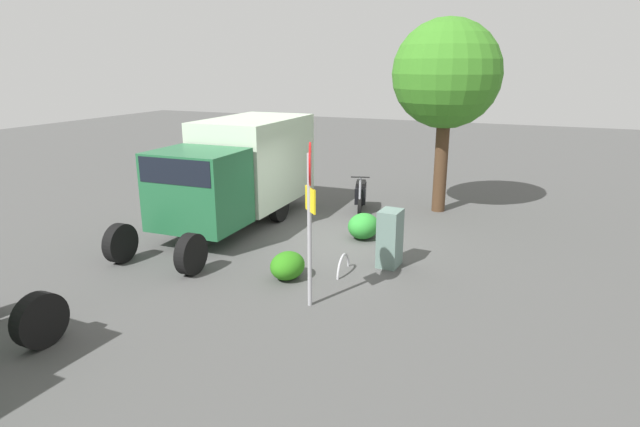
{
  "coord_description": "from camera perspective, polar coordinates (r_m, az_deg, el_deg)",
  "views": [
    {
      "loc": [
        11.9,
        4.61,
        4.35
      ],
      "look_at": [
        1.47,
        0.16,
        1.11
      ],
      "focal_mm": 29.45,
      "sensor_mm": 36.0,
      "label": 1
    }
  ],
  "objects": [
    {
      "name": "ground_plane",
      "position": [
        13.48,
        1.83,
        -2.88
      ],
      "size": [
        60.0,
        60.0,
        0.0
      ],
      "primitive_type": "plane",
      "color": "#4B4B4A"
    },
    {
      "name": "box_truck_near",
      "position": [
        14.7,
        -8.9,
        4.92
      ],
      "size": [
        7.0,
        2.34,
        2.86
      ],
      "rotation": [
        0.0,
        0.0,
        0.02
      ],
      "color": "black",
      "rests_on": "ground"
    },
    {
      "name": "motorcycle",
      "position": [
        16.06,
        4.44,
        2.11
      ],
      "size": [
        1.76,
        0.76,
        1.2
      ],
      "rotation": [
        0.0,
        0.0,
        0.29
      ],
      "color": "black",
      "rests_on": "ground"
    },
    {
      "name": "stop_sign",
      "position": [
        9.26,
        -1.11,
        1.51
      ],
      "size": [
        0.71,
        0.33,
        3.06
      ],
      "color": "#9E9EA3",
      "rests_on": "ground"
    },
    {
      "name": "street_tree",
      "position": [
        15.98,
        13.59,
        14.42
      ],
      "size": [
        3.12,
        3.12,
        5.64
      ],
      "color": "#47301E",
      "rests_on": "ground"
    },
    {
      "name": "utility_cabinet",
      "position": [
        11.68,
        7.6,
        -2.69
      ],
      "size": [
        0.6,
        0.48,
        1.29
      ],
      "primitive_type": "cube",
      "rotation": [
        0.0,
        0.0,
        -0.06
      ],
      "color": "slate",
      "rests_on": "ground"
    },
    {
      "name": "bike_rack_hoop",
      "position": [
        11.43,
        2.52,
        -6.42
      ],
      "size": [
        0.85,
        0.11,
        0.85
      ],
      "primitive_type": "torus",
      "rotation": [
        1.57,
        0.0,
        0.07
      ],
      "color": "#B7B7BC",
      "rests_on": "ground"
    },
    {
      "name": "shrub_near_sign",
      "position": [
        13.56,
        4.75,
        -1.37
      ],
      "size": [
        0.96,
        0.78,
        0.65
      ],
      "primitive_type": "ellipsoid",
      "color": "#2B892F",
      "rests_on": "ground"
    },
    {
      "name": "shrub_by_tree",
      "position": [
        11.03,
        -3.55,
        -5.67
      ],
      "size": [
        0.85,
        0.69,
        0.58
      ],
      "primitive_type": "ellipsoid",
      "color": "#2C7A17",
      "rests_on": "ground"
    }
  ]
}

